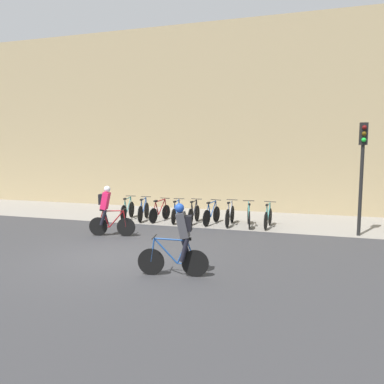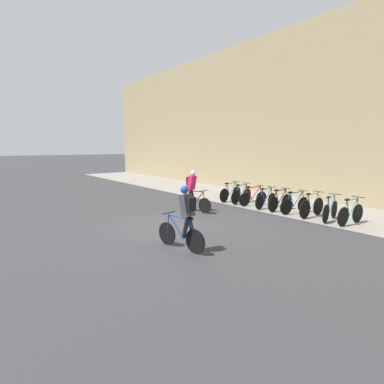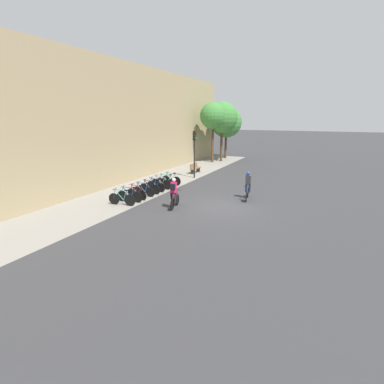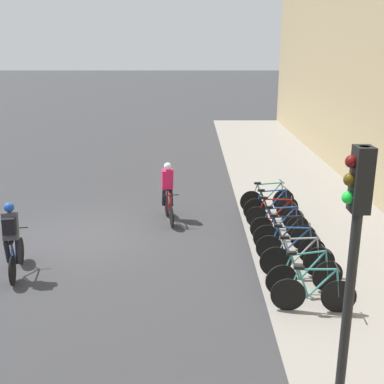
% 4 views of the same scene
% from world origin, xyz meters
% --- Properties ---
extents(ground, '(200.00, 200.00, 0.00)m').
position_xyz_m(ground, '(0.00, 0.00, 0.00)').
color(ground, '#333335').
extents(kerb_strip, '(44.00, 4.50, 0.01)m').
position_xyz_m(kerb_strip, '(0.00, 6.75, 0.00)').
color(kerb_strip, gray).
rests_on(kerb_strip, ground).
extents(building_facade, '(44.00, 0.60, 9.16)m').
position_xyz_m(building_facade, '(0.00, 9.30, 4.58)').
color(building_facade, tan).
rests_on(building_facade, ground).
extents(cyclist_pink, '(1.63, 0.55, 1.77)m').
position_xyz_m(cyclist_pink, '(-1.41, 2.28, 0.95)').
color(cyclist_pink, black).
rests_on(cyclist_pink, ground).
extents(cyclist_grey, '(1.71, 0.54, 1.77)m').
position_xyz_m(cyclist_grey, '(2.38, -0.97, 0.95)').
color(cyclist_grey, black).
rests_on(cyclist_grey, ground).
extents(parked_bike_0, '(0.46, 1.74, 0.98)m').
position_xyz_m(parked_bike_0, '(-2.17, 5.36, 0.41)').
color(parked_bike_0, black).
rests_on(parked_bike_0, ground).
extents(parked_bike_1, '(0.46, 1.69, 0.98)m').
position_xyz_m(parked_bike_1, '(-1.42, 5.36, 0.41)').
color(parked_bike_1, black).
rests_on(parked_bike_1, ground).
extents(parked_bike_2, '(0.47, 1.63, 0.95)m').
position_xyz_m(parked_bike_2, '(-0.67, 5.36, 0.39)').
color(parked_bike_2, black).
rests_on(parked_bike_2, ground).
extents(parked_bike_3, '(0.46, 1.62, 0.95)m').
position_xyz_m(parked_bike_3, '(0.08, 5.36, 0.39)').
color(parked_bike_3, black).
rests_on(parked_bike_3, ground).
extents(parked_bike_4, '(0.46, 1.62, 0.97)m').
position_xyz_m(parked_bike_4, '(0.84, 5.36, 0.40)').
color(parked_bike_4, black).
rests_on(parked_bike_4, ground).
extents(parked_bike_5, '(0.47, 1.64, 0.96)m').
position_xyz_m(parked_bike_5, '(1.59, 5.36, 0.40)').
color(parked_bike_5, black).
rests_on(parked_bike_5, ground).
extents(parked_bike_6, '(0.46, 1.69, 0.99)m').
position_xyz_m(parked_bike_6, '(2.34, 5.36, 0.42)').
color(parked_bike_6, black).
rests_on(parked_bike_6, ground).
extents(parked_bike_7, '(0.49, 1.70, 0.98)m').
position_xyz_m(parked_bike_7, '(3.10, 5.36, 0.41)').
color(parked_bike_7, black).
rests_on(parked_bike_7, ground).
extents(parked_bike_8, '(0.46, 1.66, 0.98)m').
position_xyz_m(parked_bike_8, '(3.85, 5.36, 0.40)').
color(parked_bike_8, black).
rests_on(parked_bike_8, ground).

